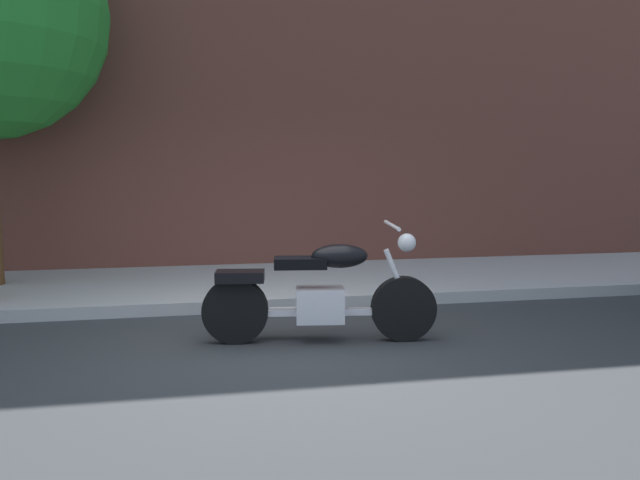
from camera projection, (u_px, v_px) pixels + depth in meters
ground_plane at (274, 351)px, 5.34m from camera, size 60.00×60.00×0.00m
sidewalk at (252, 284)px, 7.96m from camera, size 23.90×2.51×0.14m
building_facade at (241, 22)px, 8.97m from camera, size 23.90×0.50×7.51m
motorcycle at (320, 294)px, 5.57m from camera, size 2.17×0.72×1.10m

